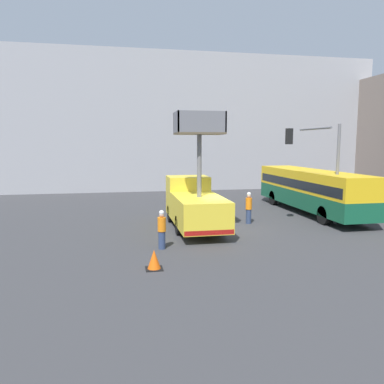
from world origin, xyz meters
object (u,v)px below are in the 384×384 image
(road_worker_directing, at_px, (249,208))
(city_bus, at_px, (310,188))
(traffic_cone_near_truck, at_px, (154,260))
(traffic_light_pole, at_px, (320,157))
(road_worker_near_truck, at_px, (162,230))
(utility_truck, at_px, (194,202))

(road_worker_directing, bearing_deg, city_bus, -167.68)
(traffic_cone_near_truck, bearing_deg, traffic_light_pole, 31.18)
(city_bus, bearing_deg, traffic_cone_near_truck, 110.06)
(road_worker_directing, bearing_deg, traffic_light_pole, 152.28)
(traffic_light_pole, height_order, road_worker_directing, traffic_light_pole)
(city_bus, relative_size, traffic_light_pole, 2.03)
(road_worker_near_truck, xyz_separation_m, road_worker_directing, (5.78, 4.55, 0.07))
(city_bus, bearing_deg, road_worker_directing, 95.81)
(city_bus, bearing_deg, traffic_light_pole, 138.64)
(utility_truck, relative_size, road_worker_near_truck, 3.77)
(utility_truck, height_order, road_worker_near_truck, utility_truck)
(utility_truck, height_order, traffic_cone_near_truck, utility_truck)
(traffic_light_pole, bearing_deg, road_worker_directing, 165.75)
(city_bus, bearing_deg, utility_truck, 90.59)
(city_bus, xyz_separation_m, traffic_light_pole, (-1.42, -3.64, 2.26))
(utility_truck, xyz_separation_m, traffic_light_pole, (7.50, -0.29, 2.53))
(road_worker_near_truck, relative_size, traffic_cone_near_truck, 2.39)
(road_worker_directing, height_order, traffic_cone_near_truck, road_worker_directing)
(utility_truck, bearing_deg, road_worker_near_truck, -120.85)
(city_bus, height_order, traffic_cone_near_truck, city_bus)
(utility_truck, relative_size, traffic_light_pole, 1.14)
(utility_truck, relative_size, traffic_cone_near_truck, 8.99)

